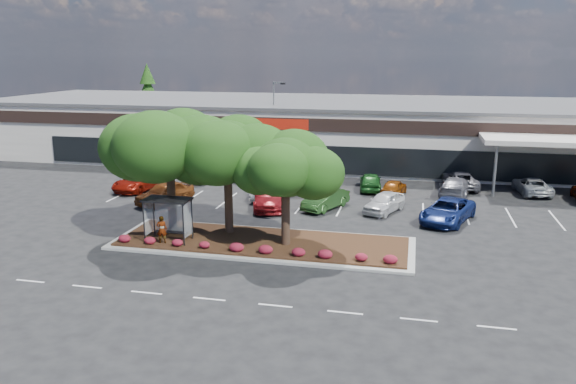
# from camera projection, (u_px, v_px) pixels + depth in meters

# --- Properties ---
(ground) EXTENTS (160.00, 160.00, 0.00)m
(ground) POSITION_uv_depth(u_px,v_px,m) (279.00, 272.00, 29.58)
(ground) COLOR black
(ground) RESTS_ON ground
(retail_store) EXTENTS (80.40, 25.20, 6.25)m
(retail_store) POSITION_uv_depth(u_px,v_px,m) (353.00, 130.00, 60.91)
(retail_store) COLOR silver
(retail_store) RESTS_ON ground
(landscape_island) EXTENTS (18.00, 6.00, 0.26)m
(landscape_island) POSITION_uv_depth(u_px,v_px,m) (263.00, 243.00, 33.77)
(landscape_island) COLOR #A8A8A3
(landscape_island) RESTS_ON ground
(lane_markings) EXTENTS (33.12, 20.06, 0.01)m
(lane_markings) POSITION_uv_depth(u_px,v_px,m) (312.00, 217.00, 39.48)
(lane_markings) COLOR silver
(lane_markings) RESTS_ON ground
(shrub_row) EXTENTS (17.00, 0.80, 0.50)m
(shrub_row) POSITION_uv_depth(u_px,v_px,m) (253.00, 248.00, 31.69)
(shrub_row) COLOR maroon
(shrub_row) RESTS_ON landscape_island
(bus_shelter) EXTENTS (2.75, 1.55, 2.59)m
(bus_shelter) POSITION_uv_depth(u_px,v_px,m) (169.00, 207.00, 33.44)
(bus_shelter) COLOR black
(bus_shelter) RESTS_ON landscape_island
(island_tree_west) EXTENTS (7.20, 7.20, 7.89)m
(island_tree_west) POSITION_uv_depth(u_px,v_px,m) (170.00, 170.00, 34.56)
(island_tree_west) COLOR #1F3E12
(island_tree_west) RESTS_ON landscape_island
(island_tree_mid) EXTENTS (6.60, 6.60, 7.32)m
(island_tree_mid) POSITION_uv_depth(u_px,v_px,m) (228.00, 175.00, 34.53)
(island_tree_mid) COLOR #1F3E12
(island_tree_mid) RESTS_ON landscape_island
(island_tree_east) EXTENTS (5.80, 5.80, 6.50)m
(island_tree_east) POSITION_uv_depth(u_px,v_px,m) (286.00, 191.00, 32.35)
(island_tree_east) COLOR #1F3E12
(island_tree_east) RESTS_ON landscape_island
(conifer_north_west) EXTENTS (4.40, 4.40, 10.00)m
(conifer_north_west) POSITION_uv_depth(u_px,v_px,m) (149.00, 99.00, 78.39)
(conifer_north_west) COLOR #1F3E12
(conifer_north_west) RESTS_ON ground
(person_waiting) EXTENTS (0.69, 0.54, 1.66)m
(person_waiting) POSITION_uv_depth(u_px,v_px,m) (162.00, 229.00, 33.15)
(person_waiting) COLOR #594C47
(person_waiting) RESTS_ON landscape_island
(light_pole) EXTENTS (1.43, 0.58, 8.54)m
(light_pole) POSITION_uv_depth(u_px,v_px,m) (275.00, 129.00, 56.60)
(light_pole) COLOR #A8A8A3
(light_pole) RESTS_ON ground
(car_0) EXTENTS (3.35, 5.70, 1.49)m
(car_0) POSITION_uv_depth(u_px,v_px,m) (140.00, 181.00, 47.20)
(car_0) COLOR maroon
(car_0) RESTS_ON ground
(car_1) EXTENTS (3.81, 5.25, 1.66)m
(car_1) POSITION_uv_depth(u_px,v_px,m) (165.00, 193.00, 42.97)
(car_1) COLOR brown
(car_1) RESTS_ON ground
(car_2) EXTENTS (3.80, 6.13, 1.66)m
(car_2) POSITION_uv_depth(u_px,v_px,m) (269.00, 196.00, 41.89)
(car_2) COLOR maroon
(car_2) RESTS_ON ground
(car_3) EXTENTS (1.48, 4.22, 1.39)m
(car_3) POSITION_uv_depth(u_px,v_px,m) (265.00, 190.00, 44.48)
(car_3) COLOR white
(car_3) RESTS_ON ground
(car_4) EXTENTS (3.24, 4.73, 1.48)m
(car_4) POSITION_uv_depth(u_px,v_px,m) (325.00, 199.00, 41.44)
(car_4) COLOR #20451A
(car_4) RESTS_ON ground
(car_5) EXTENTS (3.22, 4.60, 1.45)m
(car_5) POSITION_uv_depth(u_px,v_px,m) (384.00, 202.00, 40.61)
(car_5) COLOR silver
(car_5) RESTS_ON ground
(car_6) EXTENTS (4.37, 6.16, 1.56)m
(car_6) POSITION_uv_depth(u_px,v_px,m) (448.00, 211.00, 38.22)
(car_6) COLOR navy
(car_6) RESTS_ON ground
(car_9) EXTENTS (2.84, 4.63, 1.47)m
(car_9) POSITION_uv_depth(u_px,v_px,m) (242.00, 171.00, 51.38)
(car_9) COLOR white
(car_9) RESTS_ON ground
(car_10) EXTENTS (2.85, 4.86, 1.55)m
(car_10) POSITION_uv_depth(u_px,v_px,m) (208.00, 172.00, 50.61)
(car_10) COLOR black
(car_10) RESTS_ON ground
(car_11) EXTENTS (3.62, 6.00, 1.56)m
(car_11) POSITION_uv_depth(u_px,v_px,m) (293.00, 180.00, 47.55)
(car_11) COLOR silver
(car_11) RESTS_ON ground
(car_12) EXTENTS (2.14, 4.49, 1.48)m
(car_12) POSITION_uv_depth(u_px,v_px,m) (370.00, 181.00, 47.15)
(car_12) COLOR #1A541C
(car_12) RESTS_ON ground
(car_13) EXTENTS (2.22, 4.11, 1.33)m
(car_13) POSITION_uv_depth(u_px,v_px,m) (394.00, 188.00, 45.29)
(car_13) COLOR #823B09
(car_13) RESTS_ON ground
(car_14) EXTENTS (3.09, 5.52, 1.46)m
(car_14) POSITION_uv_depth(u_px,v_px,m) (460.00, 180.00, 47.85)
(car_14) COLOR #57565E
(car_14) RESTS_ON ground
(car_15) EXTENTS (3.06, 5.57, 1.53)m
(car_15) POSITION_uv_depth(u_px,v_px,m) (455.00, 186.00, 45.27)
(car_15) COLOR slate
(car_15) RESTS_ON ground
(car_16) EXTENTS (2.80, 5.09, 1.35)m
(car_16) POSITION_uv_depth(u_px,v_px,m) (532.00, 186.00, 45.90)
(car_16) COLOR #A3A7AE
(car_16) RESTS_ON ground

